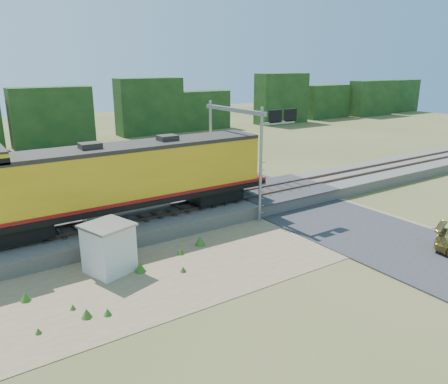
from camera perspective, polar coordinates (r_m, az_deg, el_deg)
ground at (r=23.02m, az=3.52°, el=-7.64°), size 140.00×140.00×0.00m
ballast at (r=27.54m, az=-4.04°, el=-2.63°), size 70.00×5.00×0.80m
rails at (r=27.38m, az=-4.06°, el=-1.68°), size 70.00×1.54×0.16m
dirt_shoulder at (r=22.34m, az=-1.40°, el=-8.35°), size 26.00×8.00×0.03m
road at (r=27.97m, az=14.11°, el=-3.47°), size 7.00×66.00×0.86m
tree_line_north at (r=56.48m, az=-20.73°, el=9.01°), size 130.00×3.00×6.50m
weed_clumps at (r=21.35m, az=-4.26°, el=-9.68°), size 15.00×6.20×0.56m
locomotive at (r=24.87m, az=-13.33°, el=1.73°), size 18.01×2.75×4.65m
shed at (r=20.99m, az=-14.83°, el=-7.08°), size 2.51×2.51×2.37m
signal_gantry at (r=27.66m, az=2.71°, el=7.84°), size 2.77×6.20×6.98m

